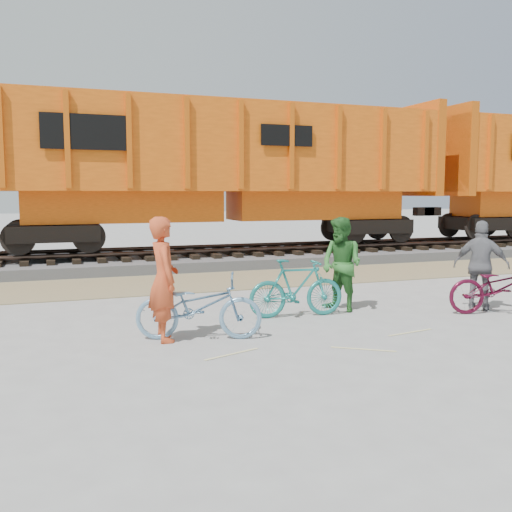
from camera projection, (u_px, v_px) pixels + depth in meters
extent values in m
plane|color=#9E9E99|center=(278.00, 335.00, 8.80)|extent=(120.00, 120.00, 0.00)
cube|color=#91815A|center=(193.00, 282.00, 13.94)|extent=(120.00, 3.00, 0.02)
cube|color=slate|center=(165.00, 261.00, 17.19)|extent=(120.00, 4.00, 0.30)
cube|color=black|center=(165.00, 254.00, 17.17)|extent=(0.22, 2.60, 0.12)
cube|color=black|center=(355.00, 247.00, 19.38)|extent=(0.22, 2.60, 0.12)
cylinder|color=#382821|center=(170.00, 252.00, 16.48)|extent=(120.00, 0.12, 0.12)
cylinder|color=#382821|center=(160.00, 248.00, 17.83)|extent=(120.00, 0.12, 0.12)
cube|color=black|center=(225.00, 233.00, 17.75)|extent=(11.20, 2.20, 0.80)
cube|color=orange|center=(225.00, 206.00, 17.66)|extent=(11.76, 1.65, 0.90)
cube|color=orange|center=(225.00, 149.00, 17.47)|extent=(14.00, 3.00, 2.60)
cube|color=#C1500C|center=(413.00, 151.00, 19.79)|extent=(0.30, 3.06, 3.10)
cube|color=black|center=(85.00, 132.00, 14.54)|extent=(2.20, 0.04, 0.90)
cube|color=#C1500C|center=(444.00, 152.00, 20.24)|extent=(0.30, 3.06, 3.10)
imported|color=#6B98BA|center=(199.00, 307.00, 8.49)|extent=(1.99, 1.21, 0.99)
imported|color=#1D7973|center=(296.00, 288.00, 10.02)|extent=(1.76, 0.65, 1.03)
imported|color=#470B20|center=(501.00, 287.00, 10.29)|extent=(2.00, 1.19, 0.99)
imported|color=#C44521|center=(164.00, 279.00, 8.37)|extent=(0.46, 0.68, 1.84)
imported|color=#2B6728|center=(342.00, 264.00, 10.51)|extent=(0.93, 1.03, 1.74)
imported|color=slate|center=(481.00, 266.00, 10.59)|extent=(0.99, 0.98, 1.67)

